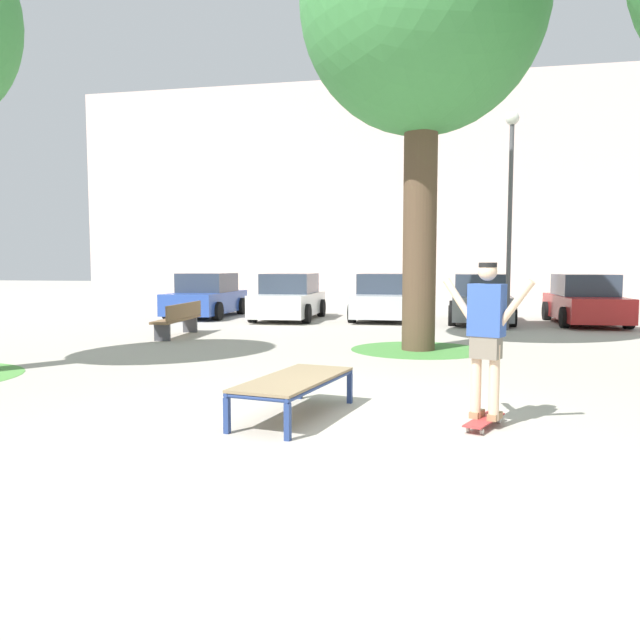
{
  "coord_description": "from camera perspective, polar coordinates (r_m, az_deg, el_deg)",
  "views": [
    {
      "loc": [
        1.08,
        -6.63,
        1.74
      ],
      "look_at": [
        -0.6,
        1.72,
        1.0
      ],
      "focal_mm": 34.72,
      "sensor_mm": 36.0,
      "label": 1
    }
  ],
  "objects": [
    {
      "name": "ground_plane",
      "position": [
        6.94,
        2.09,
        -9.57
      ],
      "size": [
        120.0,
        120.0,
        0.0
      ],
      "primitive_type": "plane",
      "color": "#B2AA9E"
    },
    {
      "name": "building_facade",
      "position": [
        39.59,
        9.74,
        11.69
      ],
      "size": [
        43.61,
        4.0,
        12.83
      ],
      "primitive_type": "cube",
      "color": "beige",
      "rests_on": "ground"
    },
    {
      "name": "skate_box",
      "position": [
        7.18,
        -2.38,
        -5.69
      ],
      "size": [
        1.11,
        2.01,
        0.46
      ],
      "color": "navy",
      "rests_on": "ground"
    },
    {
      "name": "skateboard",
      "position": [
        7.01,
        14.9,
        -8.93
      ],
      "size": [
        0.49,
        0.82,
        0.09
      ],
      "color": "#B23333",
      "rests_on": "ground"
    },
    {
      "name": "skater",
      "position": [
        6.84,
        15.09,
        -0.81
      ],
      "size": [
        0.95,
        0.46,
        1.69
      ],
      "color": "beige",
      "rests_on": "skateboard"
    },
    {
      "name": "tree_mid_back",
      "position": [
        13.96,
        9.46,
        26.65
      ],
      "size": [
        4.93,
        4.93,
        9.58
      ],
      "color": "brown",
      "rests_on": "ground"
    },
    {
      "name": "grass_patch_mid_back",
      "position": [
        13.08,
        9.03,
        -2.71
      ],
      "size": [
        2.81,
        2.81,
        0.01
      ],
      "primitive_type": "cylinder",
      "color": "#47893D",
      "rests_on": "ground"
    },
    {
      "name": "car_blue",
      "position": [
        21.69,
        -10.4,
        2.12
      ],
      "size": [
        2.02,
        4.25,
        1.5
      ],
      "color": "#28479E",
      "rests_on": "ground"
    },
    {
      "name": "car_white",
      "position": [
        20.3,
        -2.86,
        2.01
      ],
      "size": [
        1.99,
        4.24,
        1.5
      ],
      "color": "silver",
      "rests_on": "ground"
    },
    {
      "name": "car_silver",
      "position": [
        20.32,
        5.9,
        1.99
      ],
      "size": [
        1.93,
        4.21,
        1.5
      ],
      "color": "#B7BABF",
      "rests_on": "ground"
    },
    {
      "name": "car_grey",
      "position": [
        19.85,
        14.58,
        1.79
      ],
      "size": [
        1.98,
        4.23,
        1.5
      ],
      "color": "slate",
      "rests_on": "ground"
    },
    {
      "name": "car_red",
      "position": [
        20.27,
        23.22,
        1.61
      ],
      "size": [
        2.02,
        4.25,
        1.5
      ],
      "color": "red",
      "rests_on": "ground"
    },
    {
      "name": "park_bench",
      "position": [
        15.73,
        -12.86,
        0.13
      ],
      "size": [
        0.6,
        2.42,
        0.83
      ],
      "color": "brown",
      "rests_on": "ground"
    },
    {
      "name": "light_post",
      "position": [
        17.65,
        17.16,
        11.54
      ],
      "size": [
        0.36,
        0.36,
        5.83
      ],
      "color": "#4C4C51",
      "rests_on": "ground"
    }
  ]
}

